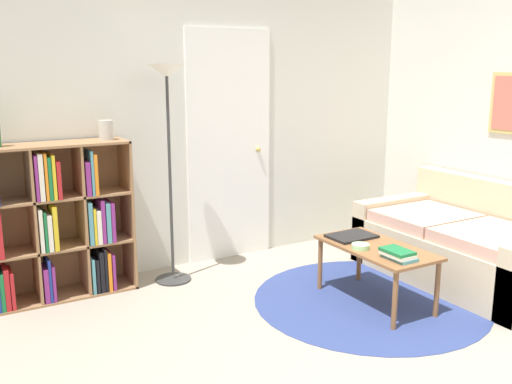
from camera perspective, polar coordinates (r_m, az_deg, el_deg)
The scene contains 12 objects.
ground_plane at distance 3.42m, azimuth 14.68°, elevation -18.03°, with size 14.00×14.00×0.00m, color gray.
wall_back at distance 5.00m, azimuth -4.59°, elevation 7.54°, with size 7.07×0.11×2.60m.
wall_right at distance 5.33m, azimuth 22.24°, elevation 7.12°, with size 0.08×5.42×2.60m.
rug at distance 4.42m, azimuth 11.30°, elevation -10.52°, with size 1.73×1.73×0.01m.
bookshelf at distance 4.49m, azimuth -19.62°, elevation -3.12°, with size 1.08×0.34×1.17m.
floor_lamp at distance 4.47m, azimuth -8.83°, elevation 8.41°, with size 0.29×0.29×1.73m.
couch at distance 5.02m, azimuth 20.42°, elevation -5.08°, with size 0.94×1.66×0.78m.
coffee_table at distance 4.27m, azimuth 11.93°, elevation -5.97°, with size 0.47×0.90×0.44m.
laptop at distance 4.42m, azimuth 9.54°, elevation -4.37°, with size 0.35×0.26×0.02m.
bowl at distance 4.16m, azimuth 10.41°, elevation -5.37°, with size 0.13×0.13×0.04m.
book_stack_on_table at distance 3.99m, azimuth 14.03°, elevation -6.07°, with size 0.16×0.23×0.07m.
vase_on_shelf at distance 4.46m, azimuth -14.77°, elevation 6.00°, with size 0.11×0.11×0.15m.
Camera 1 is at (-2.14, -2.05, 1.71)m, focal length 40.00 mm.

